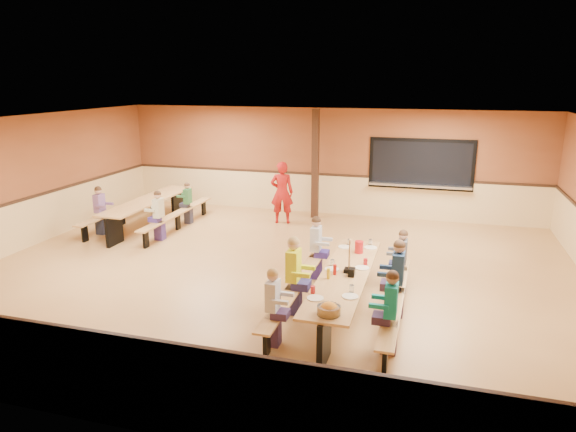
# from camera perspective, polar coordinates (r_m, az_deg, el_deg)

# --- Properties ---
(ground) EXTENTS (12.00, 12.00, 0.00)m
(ground) POSITION_cam_1_polar(r_m,az_deg,el_deg) (10.40, -1.55, -6.33)
(ground) COLOR #9D6D3B
(ground) RESTS_ON ground
(room_envelope) EXTENTS (12.04, 10.04, 3.02)m
(room_envelope) POSITION_cam_1_polar(r_m,az_deg,el_deg) (10.17, -1.57, -2.70)
(room_envelope) COLOR brown
(room_envelope) RESTS_ON ground
(kitchen_pass_through) EXTENTS (2.78, 0.28, 1.38)m
(kitchen_pass_through) POSITION_cam_1_polar(r_m,az_deg,el_deg) (14.38, 14.55, 5.36)
(kitchen_pass_through) COLOR black
(kitchen_pass_through) RESTS_ON ground
(structural_post) EXTENTS (0.18, 0.18, 3.00)m
(structural_post) POSITION_cam_1_polar(r_m,az_deg,el_deg) (14.17, 3.05, 5.73)
(structural_post) COLOR black
(structural_post) RESTS_ON ground
(cafeteria_table_main) EXTENTS (1.91, 3.70, 0.74)m
(cafeteria_table_main) POSITION_cam_1_polar(r_m,az_deg,el_deg) (8.48, 6.30, -7.68)
(cafeteria_table_main) COLOR #B48247
(cafeteria_table_main) RESTS_ON ground
(cafeteria_table_second) EXTENTS (1.91, 3.70, 0.74)m
(cafeteria_table_second) POSITION_cam_1_polar(r_m,az_deg,el_deg) (13.89, -15.22, 0.92)
(cafeteria_table_second) COLOR #B48247
(cafeteria_table_second) RESTS_ON ground
(seated_child_white_left) EXTENTS (0.35, 0.29, 1.18)m
(seated_child_white_left) POSITION_cam_1_polar(r_m,az_deg,el_deg) (7.52, -1.69, -10.16)
(seated_child_white_left) COLOR silver
(seated_child_white_left) RESTS_ON ground
(seated_adult_yellow) EXTENTS (0.42, 0.34, 1.31)m
(seated_adult_yellow) POSITION_cam_1_polar(r_m,az_deg,el_deg) (8.47, 0.61, -6.69)
(seated_adult_yellow) COLOR #D6E215
(seated_adult_yellow) RESTS_ON ground
(seated_child_grey_left) EXTENTS (0.38, 0.31, 1.23)m
(seated_child_grey_left) POSITION_cam_1_polar(r_m,az_deg,el_deg) (9.96, 3.11, -3.57)
(seated_child_grey_left) COLOR silver
(seated_child_grey_left) RESTS_ON ground
(seated_child_teal_right) EXTENTS (0.38, 0.31, 1.22)m
(seated_child_teal_right) POSITION_cam_1_polar(r_m,az_deg,el_deg) (7.46, 11.31, -10.50)
(seated_child_teal_right) COLOR #128581
(seated_child_teal_right) RESTS_ON ground
(seated_child_navy_right) EXTENTS (0.40, 0.33, 1.28)m
(seated_child_navy_right) POSITION_cam_1_polar(r_m,az_deg,el_deg) (8.57, 12.07, -6.86)
(seated_child_navy_right) COLOR #192E4C
(seated_child_navy_right) RESTS_ON ground
(seated_child_char_right) EXTENTS (0.35, 0.28, 1.16)m
(seated_child_char_right) POSITION_cam_1_polar(r_m,az_deg,el_deg) (9.55, 12.53, -4.97)
(seated_child_char_right) COLOR #4C4F56
(seated_child_char_right) RESTS_ON ground
(seated_child_purple_sec) EXTENTS (0.36, 0.30, 1.20)m
(seated_child_purple_sec) POSITION_cam_1_polar(r_m,az_deg,el_deg) (13.60, -20.16, 0.55)
(seated_child_purple_sec) COLOR slate
(seated_child_purple_sec) RESTS_ON ground
(seated_child_green_sec) EXTENTS (0.32, 0.26, 1.10)m
(seated_child_green_sec) POSITION_cam_1_polar(r_m,az_deg,el_deg) (14.00, -11.06, 1.39)
(seated_child_green_sec) COLOR #316C3C
(seated_child_green_sec) RESTS_ON ground
(seated_child_tan_sec) EXTENTS (0.36, 0.30, 1.20)m
(seated_child_tan_sec) POSITION_cam_1_polar(r_m,az_deg,el_deg) (12.70, -14.16, 0.02)
(seated_child_tan_sec) COLOR beige
(seated_child_tan_sec) RESTS_ON ground
(standing_woman) EXTENTS (0.69, 0.53, 1.68)m
(standing_woman) POSITION_cam_1_polar(r_m,az_deg,el_deg) (13.72, -0.68, 2.63)
(standing_woman) COLOR #A51512
(standing_woman) RESTS_ON ground
(punch_pitcher) EXTENTS (0.16, 0.16, 0.22)m
(punch_pitcher) POSITION_cam_1_polar(r_m,az_deg,el_deg) (9.35, 7.90, -3.44)
(punch_pitcher) COLOR red
(punch_pitcher) RESTS_ON cafeteria_table_main
(chip_bowl) EXTENTS (0.32, 0.32, 0.15)m
(chip_bowl) POSITION_cam_1_polar(r_m,az_deg,el_deg) (6.97, 4.56, -10.28)
(chip_bowl) COLOR #FFAB28
(chip_bowl) RESTS_ON cafeteria_table_main
(napkin_dispenser) EXTENTS (0.10, 0.14, 0.13)m
(napkin_dispenser) POSITION_cam_1_polar(r_m,az_deg,el_deg) (8.28, 7.09, -6.22)
(napkin_dispenser) COLOR black
(napkin_dispenser) RESTS_ON cafeteria_table_main
(condiment_mustard) EXTENTS (0.06, 0.06, 0.17)m
(condiment_mustard) POSITION_cam_1_polar(r_m,az_deg,el_deg) (8.13, 4.52, -6.40)
(condiment_mustard) COLOR yellow
(condiment_mustard) RESTS_ON cafeteria_table_main
(condiment_ketchup) EXTENTS (0.06, 0.06, 0.17)m
(condiment_ketchup) POSITION_cam_1_polar(r_m,az_deg,el_deg) (8.30, 5.22, -5.95)
(condiment_ketchup) COLOR #B2140F
(condiment_ketchup) RESTS_ON cafeteria_table_main
(table_paddle) EXTENTS (0.16, 0.16, 0.56)m
(table_paddle) POSITION_cam_1_polar(r_m,az_deg,el_deg) (8.41, 6.84, -5.34)
(table_paddle) COLOR black
(table_paddle) RESTS_ON cafeteria_table_main
(place_settings) EXTENTS (0.65, 3.30, 0.11)m
(place_settings) POSITION_cam_1_polar(r_m,az_deg,el_deg) (8.38, 6.35, -5.99)
(place_settings) COLOR beige
(place_settings) RESTS_ON cafeteria_table_main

